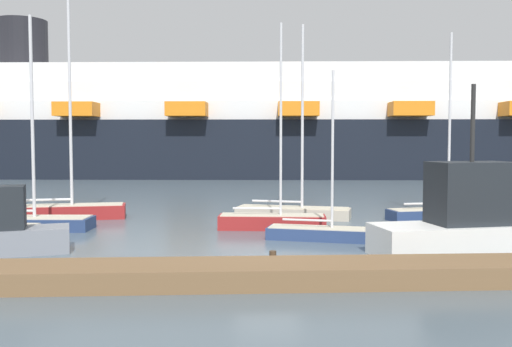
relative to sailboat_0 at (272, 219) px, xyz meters
The scene contains 11 objects.
ground_plane 7.54m from the sailboat_0, 96.11° to the right, with size 600.00×600.00×0.00m, color #4C5B66.
dock_pier 11.23m from the sailboat_0, 94.09° to the right, with size 23.20×2.55×0.81m.
sailboat_0 is the anchor object (origin of this frame).
sailboat_1 10.37m from the sailboat_0, 16.12° to the left, with size 6.31×2.50×10.69m.
sailboat_2 3.92m from the sailboat_0, 57.98° to the right, with size 5.31×2.87×7.73m.
sailboat_3 12.71m from the sailboat_0, behind, with size 6.98×2.31×10.85m.
sailboat_4 4.43m from the sailboat_0, 69.04° to the left, with size 6.92×3.64×11.26m.
sailboat_5 12.71m from the sailboat_0, 159.72° to the left, with size 7.39×2.78×12.97m.
sailboat_6 12.50m from the sailboat_0, ahead, with size 6.96×2.02×10.74m.
fishing_boat_1 10.38m from the sailboat_0, 42.34° to the right, with size 9.03×3.75×6.79m.
cruise_ship 46.44m from the sailboat_0, 97.85° to the left, with size 127.83×27.66×20.17m.
Camera 1 is at (-1.60, -21.54, 4.57)m, focal length 39.87 mm.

